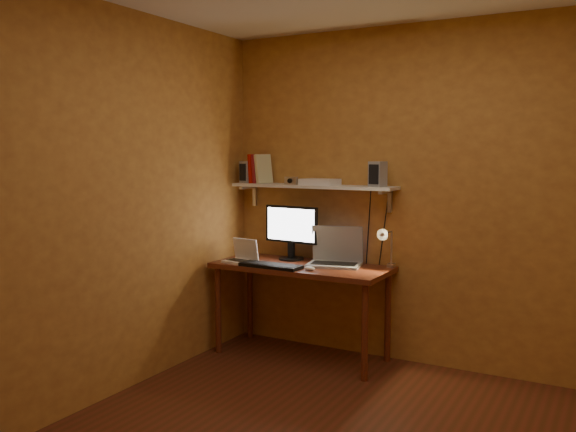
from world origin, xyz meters
The scene contains 14 objects.
room centered at (0.00, 0.00, 1.30)m, with size 3.44×3.24×2.64m.
desk centered at (-0.95, 1.28, 0.66)m, with size 1.40×0.60×0.75m.
wall_shelf centered at (-0.95, 1.47, 1.36)m, with size 1.40×0.25×0.21m.
monitor centered at (-1.13, 1.44, 1.00)m, with size 0.49×0.23×0.45m.
laptop centered at (-0.71, 1.41, 0.83)m, with size 0.46×0.38×0.30m.
netbook centered at (-1.41, 1.13, 0.80)m, with size 0.28×0.22×0.19m.
keyboard centered at (-1.11, 1.07, 0.76)m, with size 0.50×0.17×0.03m, color black.
mouse centered at (-0.78, 1.10, 0.77)m, with size 0.09×0.06×0.03m, color white.
desk_lamp centered at (-0.29, 1.41, 0.96)m, with size 0.09×0.23×0.38m.
speaker_left centered at (-1.57, 1.47, 1.47)m, with size 0.10×0.10×0.19m, color #94979D.
speaker_right centered at (-0.39, 1.46, 1.47)m, with size 0.11×0.11×0.19m, color #94979D.
books centered at (-1.46, 1.49, 1.50)m, with size 0.17×0.18×0.25m.
shelf_camera centered at (-1.11, 1.40, 1.41)m, with size 0.11×0.05×0.06m.
router centered at (-0.89, 1.48, 1.40)m, with size 0.29×0.19×0.05m, color white.
Camera 1 is at (1.27, -2.93, 1.64)m, focal length 38.00 mm.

